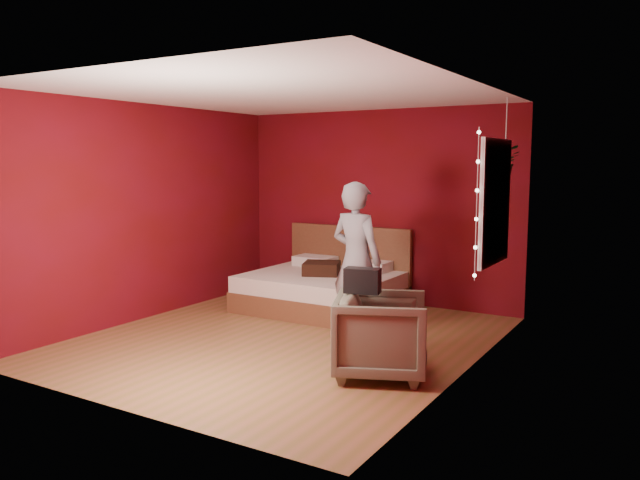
{
  "coord_description": "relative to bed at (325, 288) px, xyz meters",
  "views": [
    {
      "loc": [
        3.7,
        -5.41,
        1.9
      ],
      "look_at": [
        0.2,
        0.4,
        1.05
      ],
      "focal_mm": 35.0,
      "sensor_mm": 36.0,
      "label": 1
    }
  ],
  "objects": [
    {
      "name": "room_walls",
      "position": [
        0.39,
        -1.5,
        1.41
      ],
      "size": [
        4.04,
        4.54,
        2.62
      ],
      "color": "maroon",
      "rests_on": "ground"
    },
    {
      "name": "hanging_plant",
      "position": [
        2.27,
        0.06,
        1.64
      ],
      "size": [
        0.38,
        0.35,
        0.87
      ],
      "color": "silver",
      "rests_on": "room_walls"
    },
    {
      "name": "throw_pillow",
      "position": [
        0.02,
        -0.11,
        0.28
      ],
      "size": [
        0.58,
        0.58,
        0.16
      ],
      "primitive_type": "cube",
      "rotation": [
        0.0,
        0.0,
        0.4
      ],
      "color": "black",
      "rests_on": "bed"
    },
    {
      "name": "floor",
      "position": [
        0.39,
        -1.5,
        -0.27
      ],
      "size": [
        4.5,
        4.5,
        0.0
      ],
      "primitive_type": "plane",
      "color": "brown",
      "rests_on": "ground"
    },
    {
      "name": "window",
      "position": [
        2.35,
        -0.6,
        1.23
      ],
      "size": [
        0.05,
        0.97,
        1.27
      ],
      "color": "white",
      "rests_on": "room_walls"
    },
    {
      "name": "armchair",
      "position": [
        1.77,
        -2.0,
        0.1
      ],
      "size": [
        1.05,
        1.04,
        0.74
      ],
      "primitive_type": "imported",
      "rotation": [
        0.0,
        0.0,
        1.97
      ],
      "color": "#666651",
      "rests_on": "ground"
    },
    {
      "name": "fairy_lights",
      "position": [
        2.33,
        -1.12,
        1.23
      ],
      "size": [
        0.04,
        0.04,
        1.45
      ],
      "color": "silver",
      "rests_on": "room_walls"
    },
    {
      "name": "handbag",
      "position": [
        1.59,
        -2.02,
        0.58
      ],
      "size": [
        0.34,
        0.22,
        0.22
      ],
      "primitive_type": "cube",
      "rotation": [
        0.0,
        0.0,
        0.22
      ],
      "color": "black",
      "rests_on": "armchair"
    },
    {
      "name": "bed",
      "position": [
        0.0,
        0.0,
        0.0
      ],
      "size": [
        1.86,
        1.58,
        1.02
      ],
      "color": "brown",
      "rests_on": "ground"
    },
    {
      "name": "person",
      "position": [
        0.99,
        -1.0,
        0.58
      ],
      "size": [
        0.68,
        0.5,
        1.7
      ],
      "primitive_type": "imported",
      "rotation": [
        0.0,
        0.0,
        2.98
      ],
      "color": "gray",
      "rests_on": "ground"
    }
  ]
}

